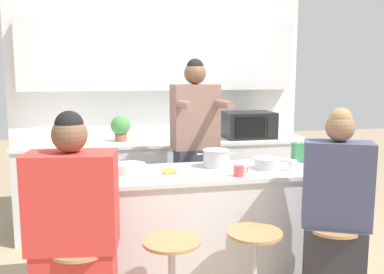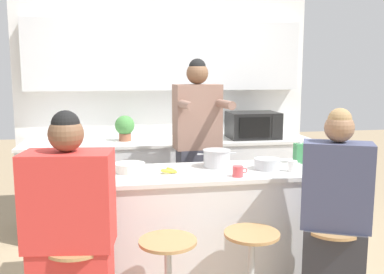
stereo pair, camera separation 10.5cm
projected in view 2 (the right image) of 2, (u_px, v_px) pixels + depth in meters
The scene contains 16 objects.
wall_back at pixel (166, 82), 4.76m from camera, with size 3.25×0.22×2.70m.
back_counter at pixel (170, 183), 4.59m from camera, with size 3.02×0.71×0.94m.
kitchen_island at pixel (194, 229), 3.26m from camera, with size 2.04×0.65×0.91m.
bar_stool_rightmost at pixel (330, 271), 2.84m from camera, with size 0.38×0.38×0.64m.
person_cooking at pixel (197, 158), 3.85m from camera, with size 0.45×0.57×1.76m.
person_wrapped_blanket at pixel (71, 240), 2.51m from camera, with size 0.54×0.35×1.44m.
person_seated_near at pixel (334, 226), 2.81m from camera, with size 0.49×0.41×1.42m.
cooking_pot at pixel (217, 158), 3.33m from camera, with size 0.31×0.22×0.14m.
fruit_bowl at pixel (267, 164), 3.26m from camera, with size 0.20×0.20×0.08m.
mixing_bowl_steel at pixel (130, 168), 3.17m from camera, with size 0.23×0.23×0.07m.
coffee_cup_near at pixel (293, 166), 3.18m from camera, with size 0.10×0.07×0.08m.
coffee_cup_far at pixel (238, 171), 3.02m from camera, with size 0.11×0.08×0.08m.
banana_bunch at pixel (168, 171), 3.12m from camera, with size 0.14×0.10×0.05m.
juice_carton at pixel (299, 153), 3.48m from camera, with size 0.08×0.08×0.18m.
microwave at pixel (253, 125), 4.62m from camera, with size 0.53×0.41×0.28m.
potted_plant at pixel (125, 127), 4.42m from camera, with size 0.20×0.20×0.26m.
Camera 2 is at (-0.57, -3.07, 1.65)m, focal length 40.00 mm.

